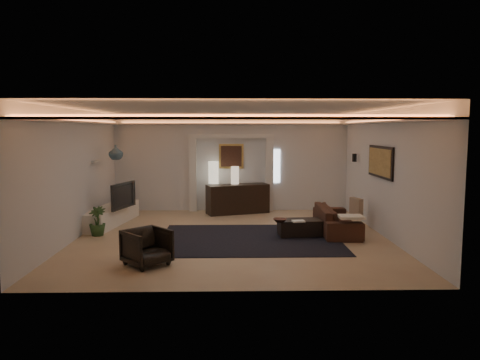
{
  "coord_description": "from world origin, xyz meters",
  "views": [
    {
      "loc": [
        -0.04,
        -10.21,
        2.46
      ],
      "look_at": [
        0.2,
        0.6,
        1.25
      ],
      "focal_mm": 34.1,
      "sensor_mm": 36.0,
      "label": 1
    }
  ],
  "objects_px": {
    "armchair": "(147,247)",
    "coffee_table": "(300,227)",
    "console": "(238,200)",
    "sofa": "(337,220)"
  },
  "relations": [
    {
      "from": "sofa",
      "to": "coffee_table",
      "type": "xyz_separation_m",
      "value": [
        -0.94,
        -0.37,
        -0.1
      ]
    },
    {
      "from": "sofa",
      "to": "coffee_table",
      "type": "bearing_deg",
      "value": 113.54
    },
    {
      "from": "console",
      "to": "coffee_table",
      "type": "xyz_separation_m",
      "value": [
        1.38,
        -2.91,
        -0.2
      ]
    },
    {
      "from": "armchair",
      "to": "console",
      "type": "bearing_deg",
      "value": 28.23
    },
    {
      "from": "coffee_table",
      "to": "armchair",
      "type": "bearing_deg",
      "value": -149.07
    },
    {
      "from": "sofa",
      "to": "coffee_table",
      "type": "height_order",
      "value": "sofa"
    },
    {
      "from": "armchair",
      "to": "coffee_table",
      "type": "bearing_deg",
      "value": -7.74
    },
    {
      "from": "console",
      "to": "coffee_table",
      "type": "bearing_deg",
      "value": -83.27
    },
    {
      "from": "console",
      "to": "armchair",
      "type": "xyz_separation_m",
      "value": [
        -1.73,
        -5.12,
        -0.07
      ]
    },
    {
      "from": "sofa",
      "to": "armchair",
      "type": "relative_size",
      "value": 2.88
    }
  ]
}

